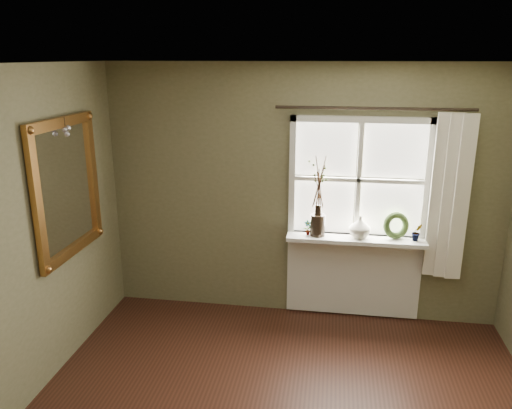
{
  "coord_description": "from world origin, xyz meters",
  "views": [
    {
      "loc": [
        0.3,
        -2.62,
        2.64
      ],
      "look_at": [
        -0.36,
        1.55,
        1.39
      ],
      "focal_mm": 35.0,
      "sensor_mm": 36.0,
      "label": 1
    }
  ],
  "objects_px": {
    "dark_jug": "(318,225)",
    "cream_vase": "(360,227)",
    "wreath": "(396,228)",
    "gilt_mirror": "(67,187)"
  },
  "relations": [
    {
      "from": "dark_jug",
      "to": "wreath",
      "type": "distance_m",
      "value": 0.76
    },
    {
      "from": "wreath",
      "to": "dark_jug",
      "type": "bearing_deg",
      "value": 162.06
    },
    {
      "from": "cream_vase",
      "to": "gilt_mirror",
      "type": "bearing_deg",
      "value": -160.86
    },
    {
      "from": "wreath",
      "to": "gilt_mirror",
      "type": "distance_m",
      "value": 3.09
    },
    {
      "from": "wreath",
      "to": "gilt_mirror",
      "type": "xyz_separation_m",
      "value": [
        -2.9,
        -0.93,
        0.54
      ]
    },
    {
      "from": "dark_jug",
      "to": "cream_vase",
      "type": "relative_size",
      "value": 0.98
    },
    {
      "from": "dark_jug",
      "to": "cream_vase",
      "type": "bearing_deg",
      "value": 0.0
    },
    {
      "from": "dark_jug",
      "to": "gilt_mirror",
      "type": "distance_m",
      "value": 2.37
    },
    {
      "from": "dark_jug",
      "to": "cream_vase",
      "type": "height_order",
      "value": "cream_vase"
    },
    {
      "from": "cream_vase",
      "to": "wreath",
      "type": "distance_m",
      "value": 0.35
    }
  ]
}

